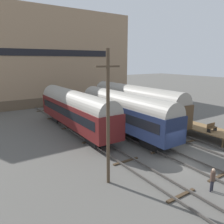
% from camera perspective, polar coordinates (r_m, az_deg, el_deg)
% --- Properties ---
extents(ground_plane, '(200.00, 200.00, 0.00)m').
position_cam_1_polar(ground_plane, '(20.60, 18.83, -12.31)').
color(ground_plane, '#56544F').
extents(track_left, '(2.60, 60.00, 0.26)m').
position_cam_1_polar(track_left, '(17.59, 9.74, -15.85)').
color(track_left, '#4C4742').
rests_on(track_left, ground).
extents(track_middle, '(2.60, 60.00, 0.26)m').
position_cam_1_polar(track_middle, '(20.54, 18.86, -11.95)').
color(track_middle, '#4C4742').
rests_on(track_middle, ground).
extents(track_right, '(2.60, 60.00, 0.26)m').
position_cam_1_polar(track_right, '(23.93, 25.38, -8.90)').
color(track_right, '#4C4742').
rests_on(track_right, ground).
extents(train_car_navy, '(2.94, 15.85, 5.06)m').
position_cam_1_polar(train_car_navy, '(25.92, 3.13, 0.37)').
color(train_car_navy, black).
rests_on(train_car_navy, ground).
extents(train_car_brown, '(3.11, 17.39, 5.27)m').
position_cam_1_polar(train_car_brown, '(31.14, 5.88, 2.70)').
color(train_car_brown, black).
rests_on(train_car_brown, ground).
extents(train_car_maroon, '(3.00, 16.88, 5.08)m').
position_cam_1_polar(train_car_maroon, '(27.43, -9.66, 0.94)').
color(train_car_maroon, black).
rests_on(train_car_maroon, ground).
extents(bench, '(1.40, 0.40, 0.91)m').
position_cam_1_polar(bench, '(26.50, 24.57, -3.60)').
color(bench, brown).
rests_on(bench, station_platform).
extents(person_worker, '(0.32, 0.32, 1.68)m').
position_cam_1_polar(person_worker, '(16.67, 24.81, -15.31)').
color(person_worker, '#282833').
rests_on(person_worker, ground).
extents(utility_pole, '(1.80, 0.24, 9.41)m').
position_cam_1_polar(utility_pole, '(14.81, -1.04, -1.51)').
color(utility_pole, '#473828').
rests_on(utility_pole, ground).
extents(warehouse_building, '(38.31, 10.70, 18.34)m').
position_cam_1_polar(warehouse_building, '(47.98, -19.21, 13.16)').
color(warehouse_building, brown).
rests_on(warehouse_building, ground).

